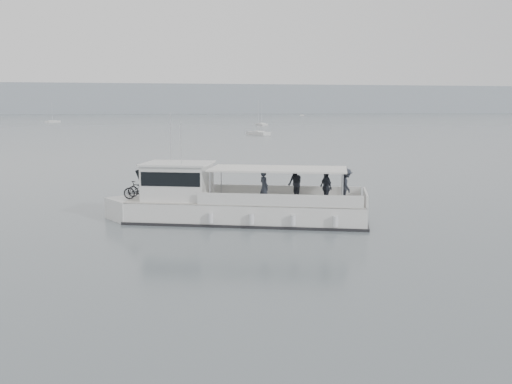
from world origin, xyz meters
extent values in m
plane|color=#505A5E|center=(0.00, 0.00, 0.00)|extent=(1400.00, 1400.00, 0.00)
cube|color=#939EA8|center=(0.00, 560.00, 14.00)|extent=(1400.00, 90.00, 28.00)
cube|color=silver|center=(-1.87, 3.54, 0.47)|extent=(12.94, 7.26, 1.36)
cube|color=silver|center=(-7.79, 5.59, 0.47)|extent=(3.21, 3.21, 1.36)
cube|color=beige|center=(-1.87, 3.54, 1.15)|extent=(12.94, 7.26, 0.06)
cube|color=black|center=(-1.87, 3.54, 0.05)|extent=(13.18, 7.45, 0.19)
cube|color=silver|center=(0.43, 4.44, 1.46)|extent=(7.93, 2.83, 0.63)
cube|color=silver|center=(-0.62, 1.40, 1.46)|extent=(7.93, 2.83, 0.63)
cube|color=silver|center=(4.01, 1.50, 1.46)|extent=(1.19, 3.19, 0.63)
cube|color=silver|center=(-5.42, 4.77, 2.09)|extent=(4.08, 3.76, 1.88)
cube|color=black|center=(-6.95, 5.30, 2.25)|extent=(1.41, 2.66, 1.21)
cube|color=black|center=(-5.42, 4.77, 2.40)|extent=(3.90, 3.73, 0.73)
cube|color=silver|center=(-5.42, 4.77, 3.08)|extent=(4.35, 4.03, 0.10)
cube|color=white|center=(-0.29, 2.99, 2.87)|extent=(7.74, 5.29, 0.08)
cylinder|color=silver|center=(-3.93, 2.70, 2.01)|extent=(0.08, 0.08, 1.72)
cylinder|color=silver|center=(-2.97, 5.47, 2.01)|extent=(0.08, 0.08, 1.72)
cylinder|color=silver|center=(2.39, 0.52, 2.01)|extent=(0.08, 0.08, 1.72)
cylinder|color=silver|center=(3.35, 3.28, 2.01)|extent=(0.08, 0.08, 1.72)
cylinder|color=silver|center=(-5.71, 5.86, 4.44)|extent=(0.04, 0.04, 2.72)
cylinder|color=silver|center=(-5.27, 3.94, 4.23)|extent=(0.04, 0.04, 2.30)
cylinder|color=silver|center=(-3.95, 2.31, 0.52)|extent=(0.32, 0.32, 0.52)
cylinder|color=silver|center=(-1.98, 1.63, 0.52)|extent=(0.32, 0.32, 0.52)
cylinder|color=silver|center=(0.00, 0.95, 0.52)|extent=(0.32, 0.32, 0.52)
cylinder|color=silver|center=(1.97, 0.26, 0.52)|extent=(0.32, 0.32, 0.52)
imported|color=black|center=(-7.26, 5.85, 1.62)|extent=(1.90, 1.18, 0.94)
imported|color=black|center=(-7.53, 5.06, 1.65)|extent=(1.71, 0.98, 0.99)
imported|color=#272B34|center=(-1.19, 2.31, 2.03)|extent=(0.58, 0.73, 1.76)
imported|color=#272B34|center=(0.74, 3.41, 2.03)|extent=(0.84, 0.98, 1.76)
imported|color=#272B34|center=(1.88, 1.58, 2.03)|extent=(0.63, 1.09, 1.76)
imported|color=#272B34|center=(3.20, 2.22, 2.03)|extent=(0.80, 1.21, 1.76)
cube|color=silver|center=(32.41, 164.08, 0.30)|extent=(3.13, 6.83, 0.75)
cube|color=silver|center=(32.41, 164.08, 0.62)|extent=(2.19, 2.57, 0.45)
cylinder|color=silver|center=(32.41, 164.08, 4.22)|extent=(0.08, 0.08, 7.24)
cube|color=silver|center=(18.06, 99.13, 0.30)|extent=(4.65, 6.67, 0.75)
cube|color=silver|center=(18.06, 99.13, 0.62)|extent=(2.60, 2.80, 0.45)
cylinder|color=silver|center=(18.06, 99.13, 4.13)|extent=(0.08, 0.08, 7.06)
cube|color=silver|center=(-43.09, 218.75, 0.30)|extent=(5.56, 7.44, 0.75)
cube|color=silver|center=(-43.09, 218.75, 0.62)|extent=(3.01, 3.20, 0.45)
cylinder|color=silver|center=(-43.09, 218.75, 4.58)|extent=(0.08, 0.08, 7.96)
cube|color=silver|center=(107.27, 379.10, 0.30)|extent=(4.40, 5.93, 0.75)
cube|color=silver|center=(107.27, 379.10, 0.62)|extent=(2.39, 2.54, 0.45)
camera|label=1|loc=(-7.20, -25.92, 6.07)|focal=40.00mm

